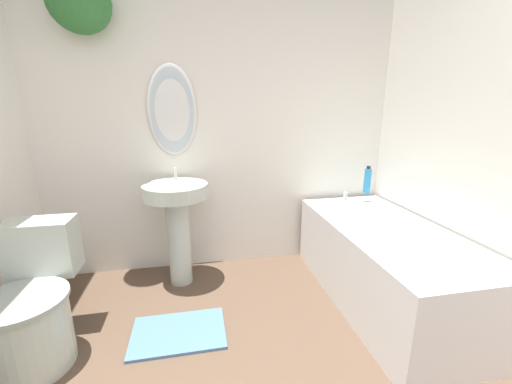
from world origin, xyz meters
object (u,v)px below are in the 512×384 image
pedestal_sink (177,215)px  shampoo_bottle (367,181)px  toilet (32,309)px  bathtub (385,263)px

pedestal_sink → shampoo_bottle: 1.61m
pedestal_sink → toilet: bearing=-139.6°
toilet → pedestal_sink: (0.76, 0.65, 0.26)m
pedestal_sink → bathtub: bearing=-20.3°
pedestal_sink → bathtub: size_ratio=0.59×
bathtub → shampoo_bottle: shampoo_bottle is taller
bathtub → toilet: bearing=-177.0°
toilet → pedestal_sink: size_ratio=0.80×
toilet → shampoo_bottle: shampoo_bottle is taller
toilet → pedestal_sink: pedestal_sink is taller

